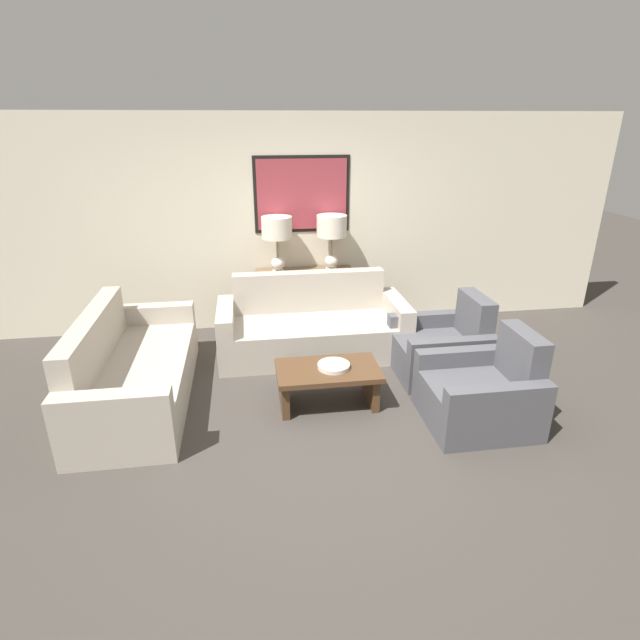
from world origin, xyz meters
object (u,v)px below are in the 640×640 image
object	(u,v)px
couch_by_back_wall	(312,329)
coffee_table	(328,379)
couch_by_side	(133,373)
armchair_near_camera	(482,394)
table_lamp_right	(332,230)
decorative_bowl	(334,366)
table_lamp_left	(277,232)
armchair_near_back_wall	(443,349)
console_table	(305,301)

from	to	relation	value
couch_by_back_wall	coffee_table	world-z (taller)	couch_by_back_wall
couch_by_side	coffee_table	size ratio (longest dim) A/B	2.22
couch_by_side	armchair_near_camera	xyz separation A→B (m)	(3.16, -0.84, -0.02)
table_lamp_right	decorative_bowl	xyz separation A→B (m)	(-0.29, -1.88, -0.88)
table_lamp_left	armchair_near_camera	xyz separation A→B (m)	(1.64, -2.35, -1.01)
couch_by_back_wall	couch_by_side	distance (m)	2.03
couch_by_back_wall	table_lamp_right	bearing A→B (deg)	64.10
table_lamp_right	armchair_near_back_wall	distance (m)	1.99
couch_by_back_wall	table_lamp_left	bearing A→B (deg)	115.90
table_lamp_left	coffee_table	world-z (taller)	table_lamp_left
coffee_table	armchair_near_camera	bearing A→B (deg)	-19.75
coffee_table	table_lamp_left	bearing A→B (deg)	99.77
couch_by_back_wall	armchair_near_camera	distance (m)	2.12
table_lamp_right	couch_by_side	distance (m)	2.84
table_lamp_left	couch_by_back_wall	distance (m)	1.26
couch_by_back_wall	coffee_table	distance (m)	1.19
couch_by_side	armchair_near_back_wall	world-z (taller)	couch_by_side
table_lamp_left	decorative_bowl	xyz separation A→B (m)	(0.38, -1.88, -0.88)
decorative_bowl	couch_by_side	bearing A→B (deg)	169.12
coffee_table	couch_by_back_wall	bearing A→B (deg)	89.44
console_table	armchair_near_camera	bearing A→B (deg)	-60.88
table_lamp_right	couch_by_back_wall	world-z (taller)	table_lamp_right
console_table	couch_by_side	distance (m)	2.39
console_table	couch_by_side	bearing A→B (deg)	-140.75
console_table	armchair_near_back_wall	bearing A→B (deg)	-46.96
coffee_table	armchair_near_back_wall	distance (m)	1.40
table_lamp_right	couch_by_side	bearing A→B (deg)	-145.32
console_table	couch_by_back_wall	bearing A→B (deg)	-90.00
table_lamp_right	decorative_bowl	distance (m)	2.09
console_table	armchair_near_camera	distance (m)	2.69
decorative_bowl	armchair_near_camera	xyz separation A→B (m)	(1.27, -0.47, -0.13)
decorative_bowl	armchair_near_camera	size ratio (longest dim) A/B	0.33
table_lamp_left	table_lamp_right	world-z (taller)	same
table_lamp_left	armchair_near_back_wall	bearing A→B (deg)	-40.45
table_lamp_right	armchair_near_camera	world-z (taller)	table_lamp_right
couch_by_side	armchair_near_back_wall	size ratio (longest dim) A/B	2.34
table_lamp_right	couch_by_back_wall	xyz separation A→B (m)	(-0.33, -0.69, -1.00)
console_table	table_lamp_right	bearing A→B (deg)	0.00
couch_by_back_wall	armchair_near_back_wall	size ratio (longest dim) A/B	2.34
table_lamp_left	couch_by_back_wall	xyz separation A→B (m)	(0.33, -0.69, -1.00)
console_table	couch_by_side	size ratio (longest dim) A/B	0.56
table_lamp_left	decorative_bowl	distance (m)	2.11
couch_by_side	coffee_table	bearing A→B (deg)	-11.21
armchair_near_back_wall	armchair_near_camera	size ratio (longest dim) A/B	1.00
table_lamp_left	armchair_near_camera	bearing A→B (deg)	-55.03
coffee_table	decorative_bowl	bearing A→B (deg)	0.41
table_lamp_left	couch_by_side	world-z (taller)	table_lamp_left
table_lamp_right	armchair_near_camera	size ratio (longest dim) A/B	0.75
table_lamp_right	coffee_table	bearing A→B (deg)	-100.46
armchair_near_back_wall	decorative_bowl	bearing A→B (deg)	-159.49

